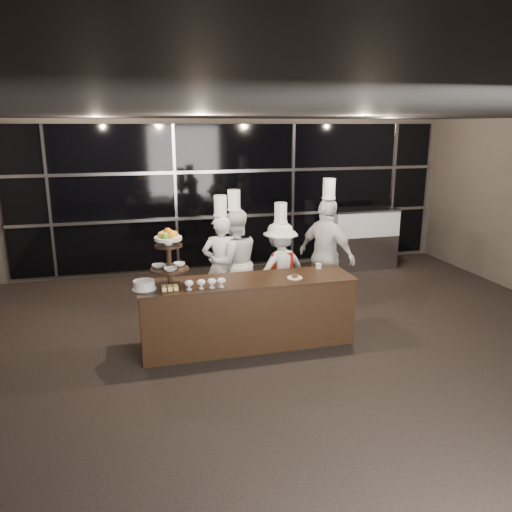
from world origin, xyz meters
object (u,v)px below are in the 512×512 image
object	(u,v)px
display_case	(362,235)
chef_b	(235,262)
layer_cake	(144,285)
chef_a	(221,264)
chef_c	(280,267)
chef_d	(327,255)
display_stand	(169,254)
buffet_counter	(247,312)

from	to	relation	value
display_case	chef_b	size ratio (longest dim) A/B	0.71
layer_cake	chef_a	bearing A→B (deg)	45.00
chef_b	chef_c	distance (m)	0.71
chef_b	chef_d	xyz separation A→B (m)	(1.41, -0.27, 0.08)
display_stand	buffet_counter	bearing A→B (deg)	0.01
display_stand	layer_cake	distance (m)	0.49
buffet_counter	display_case	size ratio (longest dim) A/B	2.06
chef_a	chef_b	distance (m)	0.22
layer_cake	display_case	bearing A→B (deg)	34.52
display_stand	chef_c	xyz separation A→B (m)	(1.78, 1.04, -0.60)
chef_d	chef_b	bearing A→B (deg)	169.11
chef_b	chef_c	size ratio (longest dim) A/B	1.11
chef_c	chef_b	bearing A→B (deg)	167.61
chef_c	chef_d	bearing A→B (deg)	-9.43
layer_cake	chef_a	xyz separation A→B (m)	(1.20, 1.20, -0.15)
chef_b	chef_d	world-z (taller)	chef_d
buffet_counter	display_case	world-z (taller)	display_case
display_stand	chef_a	bearing A→B (deg)	52.62
chef_d	display_stand	bearing A→B (deg)	-159.85
display_stand	chef_b	distance (m)	1.69
chef_a	chef_b	xyz separation A→B (m)	(0.22, 0.04, 0.02)
layer_cake	display_case	distance (m)	5.48
display_case	chef_c	distance (m)	3.14
chef_b	display_stand	bearing A→B (deg)	-132.64
chef_a	buffet_counter	bearing A→B (deg)	-84.04
chef_b	chef_c	xyz separation A→B (m)	(0.69, -0.15, -0.10)
layer_cake	chef_d	size ratio (longest dim) A/B	0.14
chef_d	display_case	bearing A→B (deg)	51.71
buffet_counter	chef_b	distance (m)	1.25
display_stand	chef_b	xyz separation A→B (m)	(1.10, 1.19, -0.50)
display_case	chef_b	bearing A→B (deg)	-148.95
display_stand	chef_c	bearing A→B (deg)	30.21
layer_cake	chef_d	xyz separation A→B (m)	(2.83, 0.97, -0.05)
display_stand	layer_cake	bearing A→B (deg)	-171.19
chef_a	chef_c	size ratio (longest dim) A/B	1.07
buffet_counter	layer_cake	distance (m)	1.42
display_case	chef_a	distance (m)	3.82
chef_b	buffet_counter	bearing A→B (deg)	-94.58
display_stand	chef_a	size ratio (longest dim) A/B	0.40
display_case	chef_d	bearing A→B (deg)	-128.29
chef_a	chef_c	distance (m)	0.91
chef_c	chef_d	xyz separation A→B (m)	(0.72, -0.12, 0.18)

